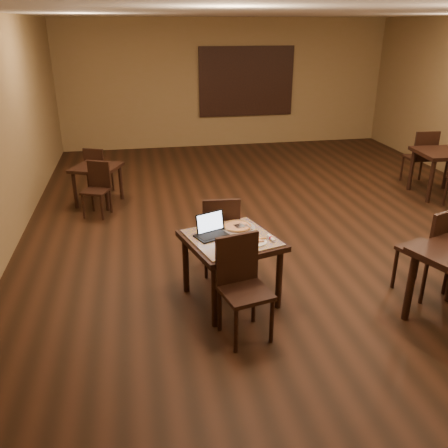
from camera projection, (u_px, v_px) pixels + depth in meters
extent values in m
plane|color=black|center=(285.00, 217.00, 7.59)|extent=(10.00, 10.00, 0.00)
cube|color=olive|center=(226.00, 84.00, 11.52)|extent=(8.00, 0.02, 3.00)
cube|color=olive|center=(3.00, 134.00, 6.32)|extent=(0.02, 10.00, 3.00)
cube|color=silver|center=(296.00, 12.00, 6.42)|extent=(8.00, 10.00, 0.02)
cube|color=#275F91|center=(246.00, 82.00, 11.56)|extent=(2.20, 0.04, 1.50)
cube|color=black|center=(247.00, 82.00, 11.54)|extent=(2.34, 0.02, 1.64)
cylinder|color=black|center=(215.00, 295.00, 4.73)|extent=(0.07, 0.07, 0.71)
cylinder|color=black|center=(186.00, 264.00, 5.36)|extent=(0.07, 0.07, 0.71)
cylinder|color=black|center=(279.00, 279.00, 5.04)|extent=(0.07, 0.07, 0.71)
cylinder|color=black|center=(245.00, 250.00, 5.67)|extent=(0.07, 0.07, 0.71)
cube|color=black|center=(231.00, 241.00, 5.06)|extent=(1.14, 1.14, 0.06)
cube|color=#1E1692|center=(231.00, 238.00, 5.04)|extent=(1.04, 1.04, 0.02)
cylinder|color=black|center=(236.00, 331.00, 4.38)|extent=(0.04, 0.04, 0.47)
cylinder|color=black|center=(220.00, 310.00, 4.70)|extent=(0.04, 0.04, 0.47)
cylinder|color=black|center=(272.00, 321.00, 4.52)|extent=(0.04, 0.04, 0.47)
cylinder|color=black|center=(254.00, 302.00, 4.84)|extent=(0.04, 0.04, 0.47)
cube|color=black|center=(246.00, 293.00, 4.51)|extent=(0.53, 0.53, 0.04)
cube|color=black|center=(237.00, 258.00, 4.57)|extent=(0.44, 0.14, 0.51)
cylinder|color=black|center=(233.00, 246.00, 6.07)|extent=(0.04, 0.04, 0.47)
cylinder|color=black|center=(237.00, 259.00, 5.73)|extent=(0.04, 0.04, 0.47)
cylinder|color=black|center=(203.00, 247.00, 6.03)|extent=(0.04, 0.04, 0.47)
cylinder|color=black|center=(206.00, 261.00, 5.69)|extent=(0.04, 0.04, 0.47)
cube|color=black|center=(220.00, 234.00, 5.78)|extent=(0.46, 0.46, 0.04)
cube|color=black|center=(222.00, 220.00, 5.49)|extent=(0.44, 0.07, 0.50)
cube|color=black|center=(212.00, 236.00, 5.05)|extent=(0.40, 0.35, 0.02)
cube|color=black|center=(210.00, 222.00, 5.11)|extent=(0.33, 0.18, 0.22)
cube|color=#C9DEFE|center=(210.00, 222.00, 5.10)|extent=(0.30, 0.15, 0.19)
cylinder|color=white|center=(255.00, 242.00, 4.91)|extent=(0.24, 0.24, 0.01)
cylinder|color=silver|center=(237.00, 227.00, 5.28)|extent=(0.39, 0.39, 0.01)
cylinder|color=#F2E6A1|center=(237.00, 226.00, 5.27)|extent=(0.30, 0.30, 0.02)
torus|color=#BD7D3C|center=(237.00, 226.00, 5.27)|extent=(0.31, 0.31, 0.02)
cube|color=silver|center=(240.00, 226.00, 5.25)|extent=(0.18, 0.28, 0.01)
cylinder|color=white|center=(271.00, 238.00, 4.98)|extent=(0.06, 0.16, 0.03)
cylinder|color=#AA1537|center=(271.00, 238.00, 4.98)|extent=(0.04, 0.03, 0.04)
cylinder|color=black|center=(431.00, 181.00, 8.06)|extent=(0.08, 0.08, 0.77)
cylinder|color=black|center=(411.00, 170.00, 8.69)|extent=(0.08, 0.08, 0.77)
cylinder|color=black|center=(447.00, 169.00, 8.76)|extent=(0.08, 0.08, 0.77)
cube|color=black|center=(443.00, 153.00, 8.26)|extent=(0.92, 0.92, 0.06)
cylinder|color=black|center=(446.00, 192.00, 7.99)|extent=(0.04, 0.04, 0.49)
cylinder|color=black|center=(421.00, 168.00, 9.30)|extent=(0.04, 0.04, 0.49)
cylinder|color=black|center=(431.00, 174.00, 8.94)|extent=(0.04, 0.04, 0.49)
cylinder|color=black|center=(402.00, 169.00, 9.26)|extent=(0.04, 0.04, 0.49)
cylinder|color=black|center=(411.00, 174.00, 8.90)|extent=(0.04, 0.04, 0.49)
cube|color=black|center=(418.00, 158.00, 9.00)|extent=(0.48, 0.48, 0.04)
cube|color=black|center=(426.00, 146.00, 8.70)|extent=(0.46, 0.07, 0.52)
cylinder|color=black|center=(75.00, 190.00, 7.85)|extent=(0.06, 0.06, 0.63)
cylinder|color=black|center=(91.00, 180.00, 8.36)|extent=(0.06, 0.06, 0.63)
cylinder|color=black|center=(106.00, 192.00, 7.74)|extent=(0.06, 0.06, 0.63)
cylinder|color=black|center=(121.00, 182.00, 8.25)|extent=(0.06, 0.06, 0.63)
cube|color=black|center=(96.00, 168.00, 7.92)|extent=(0.93, 0.93, 0.05)
cylinder|color=black|center=(83.00, 207.00, 7.46)|extent=(0.04, 0.04, 0.40)
cylinder|color=black|center=(93.00, 200.00, 7.75)|extent=(0.04, 0.04, 0.40)
cylinder|color=black|center=(102.00, 208.00, 7.40)|extent=(0.04, 0.04, 0.40)
cylinder|color=black|center=(111.00, 201.00, 7.68)|extent=(0.04, 0.04, 0.40)
cube|color=black|center=(96.00, 191.00, 7.49)|extent=(0.49, 0.49, 0.04)
cube|color=black|center=(99.00, 174.00, 7.55)|extent=(0.36, 0.18, 0.42)
cylinder|color=black|center=(113.00, 180.00, 8.72)|extent=(0.04, 0.04, 0.40)
cylinder|color=black|center=(105.00, 185.00, 8.44)|extent=(0.04, 0.04, 0.40)
cylinder|color=black|center=(97.00, 179.00, 8.79)|extent=(0.04, 0.04, 0.40)
cylinder|color=black|center=(89.00, 184.00, 8.50)|extent=(0.04, 0.04, 0.40)
cube|color=black|center=(100.00, 171.00, 8.53)|extent=(0.49, 0.49, 0.04)
cube|color=black|center=(94.00, 161.00, 8.29)|extent=(0.36, 0.18, 0.42)
cylinder|color=black|center=(410.00, 286.00, 4.83)|extent=(0.08, 0.08, 0.78)
cylinder|color=black|center=(418.00, 261.00, 5.66)|extent=(0.04, 0.04, 0.49)
cylinder|color=black|center=(447.00, 275.00, 5.35)|extent=(0.04, 0.04, 0.49)
cylinder|color=black|center=(395.00, 269.00, 5.48)|extent=(0.04, 0.04, 0.49)
cylinder|color=black|center=(423.00, 283.00, 5.16)|extent=(0.04, 0.04, 0.49)
cube|color=black|center=(424.00, 250.00, 5.31)|extent=(0.59, 0.59, 0.04)
cube|color=black|center=(445.00, 234.00, 5.03)|extent=(0.45, 0.20, 0.53)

